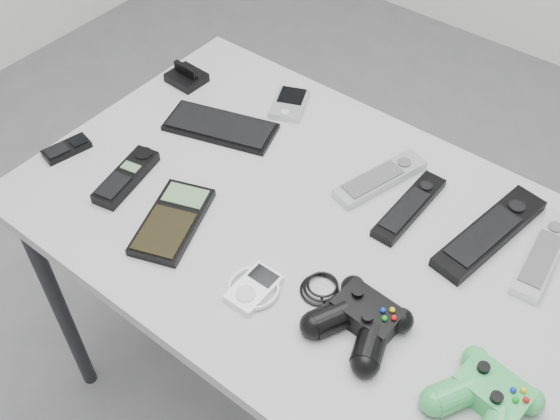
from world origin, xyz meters
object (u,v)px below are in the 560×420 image
Objects in this scene: remote_silver_b at (543,254)px; mobile_phone at (67,148)px; remote_silver_a at (380,178)px; desk at (309,242)px; cordless_handset at (126,177)px; controller_black at (361,318)px; remote_black_a at (409,207)px; remote_black_b at (490,232)px; calculator at (172,221)px; pda_keyboard at (221,126)px; mp3_player at (254,288)px; pda at (290,103)px; controller_green at (487,397)px.

remote_silver_b is 2.26× the size of mobile_phone.
desk is at bearing -89.42° from remote_silver_a.
cordless_handset is at bearing 18.69° from mobile_phone.
controller_black reaches higher than desk.
remote_black_a is 0.93× the size of remote_silver_b.
remote_silver_a reaches higher than mobile_phone.
remote_black_b is 0.55m from calculator.
pda_keyboard is at bearing 93.18° from calculator.
remote_black_a is at bearing 107.97° from controller_black.
remote_silver_b is 2.26× the size of mp3_player.
remote_silver_a reaches higher than pda.
desk is 10.21× the size of pda.
remote_silver_a is 0.45m from controller_green.
controller_green is (0.35, -0.29, 0.01)m from remote_silver_a.
pda_keyboard is at bearing -178.14° from remote_silver_b.
controller_green reaches higher than cordless_handset.
controller_green is (0.40, -0.13, 0.08)m from desk.
mobile_phone is (-0.53, -0.31, -0.00)m from remote_silver_a.
remote_silver_b is at bearing 11.26° from calculator.
pda is 0.67× the size of cordless_handset.
pda is 0.72m from controller_green.
cordless_handset is at bearing 172.08° from mp3_player.
pda_keyboard is 0.56m from remote_black_b.
controller_black is at bearing -34.42° from desk.
remote_silver_a is at bearing 25.94° from cordless_handset.
cordless_handset is 1.69× the size of mp3_player.
pda_keyboard is 1.17× the size of remote_black_a.
desk is 4.70× the size of pda_keyboard.
cordless_handset reaches higher than pda_keyboard.
desk is 0.25m from calculator.
controller_black and controller_green have the same top height.
controller_black is (0.07, -0.26, 0.01)m from remote_black_a.
desk is at bearing -133.89° from remote_black_a.
remote_black_b is 0.81m from mobile_phone.
pda is 0.50× the size of remote_silver_b.
mp3_player is at bearing -160.56° from controller_black.
pda is 0.40× the size of remote_black_b.
controller_green is (0.69, -0.22, 0.02)m from pda_keyboard.
remote_black_a is 0.42m from calculator.
calculator is (-0.45, -0.32, -0.00)m from remote_black_b.
remote_black_b is 0.32m from controller_green.
remote_silver_a is at bearing 147.97° from controller_green.
controller_green is at bearing -18.09° from desk.
calculator is at bearing -172.33° from controller_black.
mobile_phone is (-0.19, -0.24, 0.00)m from pda_keyboard.
pda_keyboard is 2.17× the size of pda.
pda_keyboard is 1.49× the size of controller_green.
remote_silver_a is 1.30× the size of controller_green.
remote_black_a is at bearing -3.32° from remote_silver_a.
remote_black_a reaches higher than mp3_player.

